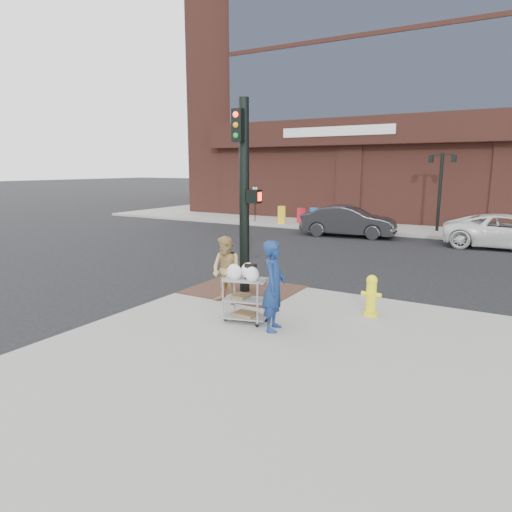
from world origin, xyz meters
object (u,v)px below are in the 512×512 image
Objects in this scene: traffic_signal_pole at (244,191)px; utility_cart at (245,295)px; woman_blue at (274,286)px; fire_hydrant at (371,295)px; pedestrian_tan at (226,270)px; sedan_dark at (348,221)px; minivan_white at (509,232)px; lamp_post at (440,183)px.

traffic_signal_pole is 3.21m from utility_cart.
woman_blue is 1.97× the size of fire_hydrant.
pedestrian_tan is at bearing 45.93° from woman_blue.
utility_cart is (1.29, -2.06, -2.10)m from traffic_signal_pole.
pedestrian_tan is at bearing 179.23° from sedan_dark.
pedestrian_tan is 1.75× the size of fire_hydrant.
pedestrian_tan is 1.30× the size of utility_cart.
pedestrian_tan is 0.36× the size of sedan_dark.
sedan_dark is at bearing 100.25° from utility_cart.
minivan_white is at bearing 64.01° from traffic_signal_pole.
pedestrian_tan is at bearing 140.20° from utility_cart.
lamp_post is 0.76× the size of minivan_white.
woman_blue is at bearing -47.10° from traffic_signal_pole.
fire_hydrant is at bearing -86.18° from lamp_post.
traffic_signal_pole is 13.54m from minivan_white.
utility_cart reaches higher than fire_hydrant.
woman_blue reaches higher than utility_cart.
sedan_dark reaches higher than minivan_white.
lamp_post reaches higher than woman_blue.
lamp_post is at bearing 43.39° from minivan_white.
pedestrian_tan is 13.17m from sedan_dark.
utility_cart is (-4.57, -14.08, 0.00)m from minivan_white.
traffic_signal_pole is at bearing 174.66° from fire_hydrant.
traffic_signal_pole is 2.69× the size of woman_blue.
traffic_signal_pole is at bearing 28.64° from woman_blue.
lamp_post is 17.43m from utility_cart.
pedestrian_tan is at bearing -166.43° from fire_hydrant.
minivan_white is (3.81, 14.23, -0.35)m from woman_blue.
lamp_post reaches higher than utility_cart.
minivan_white is 14.80m from utility_cart.
sedan_dark is 4.93× the size of fire_hydrant.
traffic_signal_pole is at bearing -99.24° from lamp_post.
traffic_signal_pole is at bearing 178.97° from sedan_dark.
sedan_dark reaches higher than utility_cart.
pedestrian_tan is at bearing -98.00° from lamp_post.
minivan_white is (7.11, 0.06, -0.04)m from sedan_dark.
lamp_post reaches higher than sedan_dark.
utility_cart is at bearing -33.69° from pedestrian_tan.
lamp_post is 2.41× the size of pedestrian_tan.
sedan_dark is at bearing 95.96° from traffic_signal_pole.
minivan_white is at bearing -43.48° from lamp_post.
traffic_signal_pole reaches higher than woman_blue.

